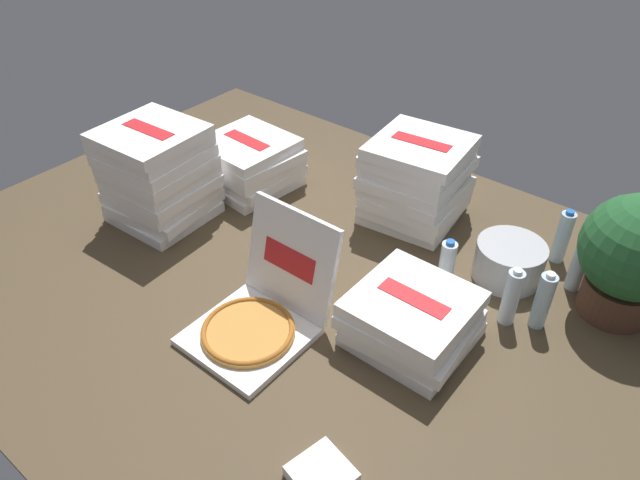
{
  "coord_description": "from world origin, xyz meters",
  "views": [
    {
      "loc": [
        1.23,
        -1.39,
        1.61
      ],
      "look_at": [
        0.02,
        0.1,
        0.14
      ],
      "focal_mm": 33.06,
      "sensor_mm": 36.0,
      "label": 1
    }
  ],
  "objects_px": {
    "pizza_stack_center_far": "(250,163)",
    "napkin_pile": "(322,475)",
    "ice_bucket": "(509,261)",
    "water_bottle_1": "(543,301)",
    "open_pizza_box": "(261,311)",
    "water_bottle_4": "(562,237)",
    "water_bottle_2": "(446,268)",
    "water_bottle_0": "(579,264)",
    "water_bottle_3": "(511,297)",
    "potted_plant": "(633,255)",
    "pizza_stack_center_near": "(158,175)",
    "pizza_stack_left_near": "(412,319)",
    "pizza_stack_right_far": "(416,181)"
  },
  "relations": [
    {
      "from": "pizza_stack_left_near",
      "to": "water_bottle_0",
      "type": "bearing_deg",
      "value": 61.25
    },
    {
      "from": "open_pizza_box",
      "to": "napkin_pile",
      "type": "distance_m",
      "value": 0.66
    },
    {
      "from": "water_bottle_2",
      "to": "water_bottle_3",
      "type": "xyz_separation_m",
      "value": [
        0.27,
        0.0,
        0.0
      ]
    },
    {
      "from": "water_bottle_3",
      "to": "potted_plant",
      "type": "relative_size",
      "value": 0.5
    },
    {
      "from": "pizza_stack_right_far",
      "to": "pizza_stack_center_near",
      "type": "bearing_deg",
      "value": -141.79
    },
    {
      "from": "water_bottle_4",
      "to": "napkin_pile",
      "type": "distance_m",
      "value": 1.44
    },
    {
      "from": "open_pizza_box",
      "to": "napkin_pile",
      "type": "relative_size",
      "value": 3.09
    },
    {
      "from": "open_pizza_box",
      "to": "water_bottle_3",
      "type": "height_order",
      "value": "open_pizza_box"
    },
    {
      "from": "water_bottle_2",
      "to": "water_bottle_4",
      "type": "bearing_deg",
      "value": 59.96
    },
    {
      "from": "pizza_stack_center_far",
      "to": "ice_bucket",
      "type": "distance_m",
      "value": 1.33
    },
    {
      "from": "ice_bucket",
      "to": "water_bottle_3",
      "type": "distance_m",
      "value": 0.27
    },
    {
      "from": "open_pizza_box",
      "to": "water_bottle_0",
      "type": "distance_m",
      "value": 1.26
    },
    {
      "from": "pizza_stack_left_near",
      "to": "water_bottle_0",
      "type": "distance_m",
      "value": 0.75
    },
    {
      "from": "water_bottle_1",
      "to": "pizza_stack_center_far",
      "type": "bearing_deg",
      "value": 178.67
    },
    {
      "from": "water_bottle_3",
      "to": "water_bottle_0",
      "type": "bearing_deg",
      "value": 69.82
    },
    {
      "from": "ice_bucket",
      "to": "napkin_pile",
      "type": "height_order",
      "value": "ice_bucket"
    },
    {
      "from": "pizza_stack_left_near",
      "to": "water_bottle_4",
      "type": "relative_size",
      "value": 1.75
    },
    {
      "from": "pizza_stack_right_far",
      "to": "napkin_pile",
      "type": "height_order",
      "value": "pizza_stack_right_far"
    },
    {
      "from": "open_pizza_box",
      "to": "napkin_pile",
      "type": "bearing_deg",
      "value": -31.12
    },
    {
      "from": "ice_bucket",
      "to": "water_bottle_1",
      "type": "height_order",
      "value": "water_bottle_1"
    },
    {
      "from": "water_bottle_2",
      "to": "napkin_pile",
      "type": "height_order",
      "value": "water_bottle_2"
    },
    {
      "from": "pizza_stack_right_far",
      "to": "napkin_pile",
      "type": "xyz_separation_m",
      "value": [
        0.5,
        -1.31,
        -0.18
      ]
    },
    {
      "from": "potted_plant",
      "to": "napkin_pile",
      "type": "relative_size",
      "value": 3.11
    },
    {
      "from": "water_bottle_3",
      "to": "water_bottle_4",
      "type": "bearing_deg",
      "value": 88.83
    },
    {
      "from": "open_pizza_box",
      "to": "water_bottle_4",
      "type": "height_order",
      "value": "open_pizza_box"
    },
    {
      "from": "water_bottle_4",
      "to": "potted_plant",
      "type": "distance_m",
      "value": 0.37
    },
    {
      "from": "pizza_stack_center_far",
      "to": "napkin_pile",
      "type": "relative_size",
      "value": 2.81
    },
    {
      "from": "pizza_stack_left_near",
      "to": "water_bottle_3",
      "type": "relative_size",
      "value": 1.75
    },
    {
      "from": "pizza_stack_right_far",
      "to": "water_bottle_2",
      "type": "xyz_separation_m",
      "value": [
        0.37,
        -0.36,
        -0.08
      ]
    },
    {
      "from": "water_bottle_4",
      "to": "pizza_stack_center_far",
      "type": "bearing_deg",
      "value": -164.78
    },
    {
      "from": "potted_plant",
      "to": "pizza_stack_left_near",
      "type": "bearing_deg",
      "value": -130.67
    },
    {
      "from": "pizza_stack_center_near",
      "to": "water_bottle_1",
      "type": "distance_m",
      "value": 1.71
    },
    {
      "from": "water_bottle_0",
      "to": "water_bottle_3",
      "type": "height_order",
      "value": "same"
    },
    {
      "from": "pizza_stack_center_far",
      "to": "water_bottle_3",
      "type": "bearing_deg",
      "value": -3.58
    },
    {
      "from": "pizza_stack_center_near",
      "to": "potted_plant",
      "type": "xyz_separation_m",
      "value": [
        1.85,
        0.67,
        0.05
      ]
    },
    {
      "from": "pizza_stack_right_far",
      "to": "water_bottle_1",
      "type": "height_order",
      "value": "pizza_stack_right_far"
    },
    {
      "from": "water_bottle_1",
      "to": "napkin_pile",
      "type": "xyz_separation_m",
      "value": [
        -0.23,
        -1.0,
        -0.1
      ]
    },
    {
      "from": "ice_bucket",
      "to": "potted_plant",
      "type": "distance_m",
      "value": 0.46
    },
    {
      "from": "ice_bucket",
      "to": "water_bottle_2",
      "type": "bearing_deg",
      "value": -123.49
    },
    {
      "from": "pizza_stack_left_near",
      "to": "potted_plant",
      "type": "height_order",
      "value": "potted_plant"
    },
    {
      "from": "pizza_stack_center_far",
      "to": "napkin_pile",
      "type": "height_order",
      "value": "pizza_stack_center_far"
    },
    {
      "from": "water_bottle_1",
      "to": "water_bottle_4",
      "type": "bearing_deg",
      "value": 101.81
    },
    {
      "from": "napkin_pile",
      "to": "water_bottle_0",
      "type": "bearing_deg",
      "value": 78.52
    },
    {
      "from": "pizza_stack_center_far",
      "to": "water_bottle_0",
      "type": "distance_m",
      "value": 1.58
    },
    {
      "from": "pizza_stack_center_near",
      "to": "water_bottle_1",
      "type": "relative_size",
      "value": 1.81
    },
    {
      "from": "pizza_stack_right_far",
      "to": "pizza_stack_center_near",
      "type": "distance_m",
      "value": 1.17
    },
    {
      "from": "pizza_stack_right_far",
      "to": "ice_bucket",
      "type": "bearing_deg",
      "value": -12.56
    },
    {
      "from": "pizza_stack_center_far",
      "to": "napkin_pile",
      "type": "bearing_deg",
      "value": -38.7
    },
    {
      "from": "pizza_stack_center_near",
      "to": "ice_bucket",
      "type": "relative_size",
      "value": 1.63
    },
    {
      "from": "pizza_stack_right_far",
      "to": "pizza_stack_center_near",
      "type": "relative_size",
      "value": 1.02
    }
  ]
}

